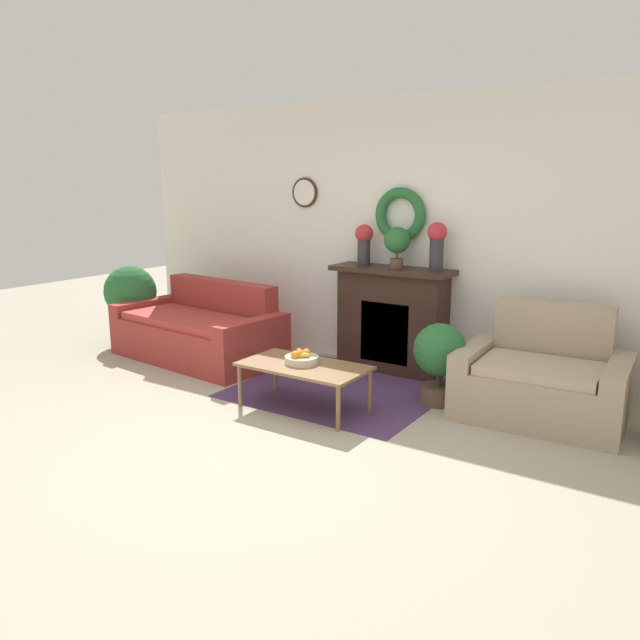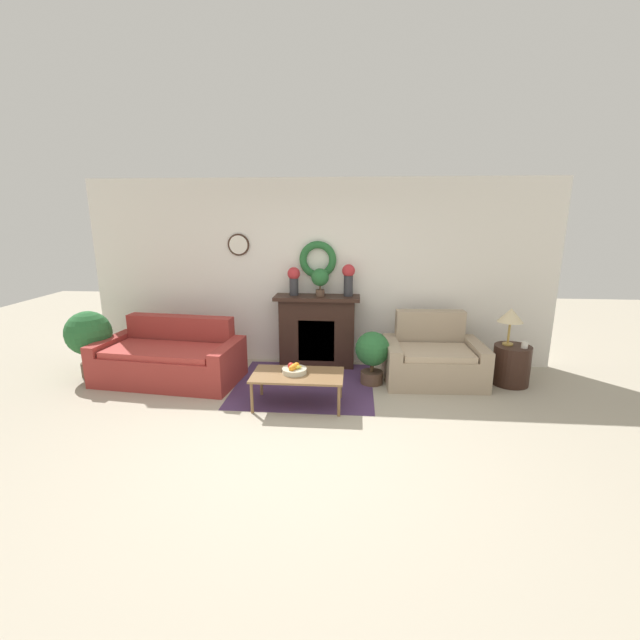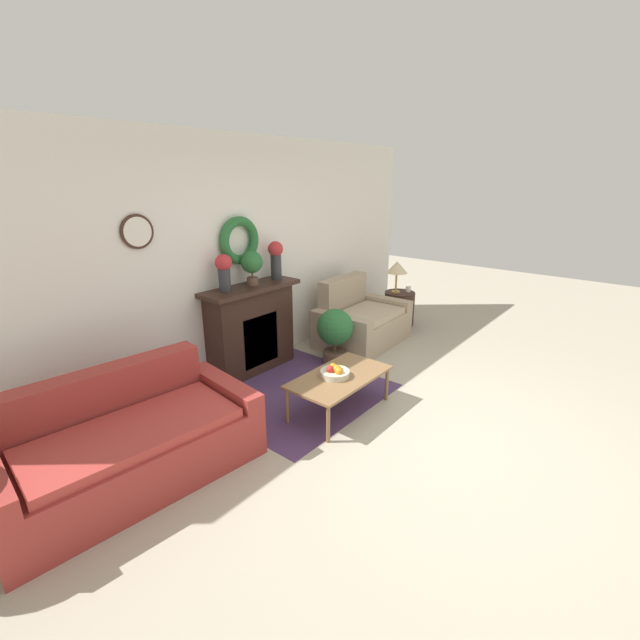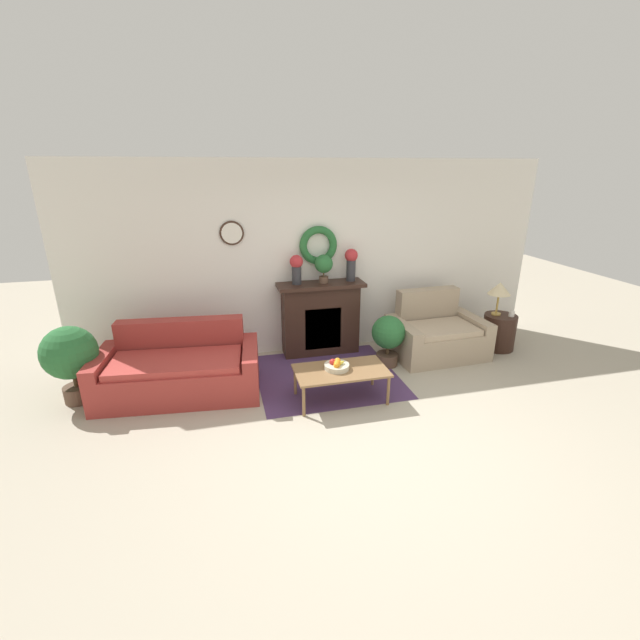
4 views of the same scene
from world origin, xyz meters
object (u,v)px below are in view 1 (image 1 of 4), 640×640
coffee_table (304,369)px  potted_plant_floor_by_loveseat (440,356)px  couch_left (200,332)px  potted_plant_floor_by_couch (131,295)px  fruit_bowl (301,358)px  potted_plant_on_mantel (397,242)px  fireplace (392,319)px  vase_on_mantel_left (364,241)px  vase_on_mantel_right (437,242)px  loveseat_right (542,381)px

coffee_table → potted_plant_floor_by_loveseat: 1.17m
couch_left → potted_plant_floor_by_couch: (-1.16, 0.05, 0.28)m
fruit_bowl → potted_plant_on_mantel: (0.19, 1.35, 0.87)m
fruit_bowl → potted_plant_on_mantel: potted_plant_on_mantel is taller
fireplace → potted_plant_on_mantel: size_ratio=3.09×
fireplace → potted_plant_on_mantel: (0.05, -0.01, 0.77)m
fruit_bowl → vase_on_mantel_left: vase_on_mantel_left is taller
fruit_bowl → potted_plant_floor_by_couch: size_ratio=0.31×
vase_on_mantel_left → vase_on_mantel_right: size_ratio=0.89×
coffee_table → vase_on_mantel_left: (-0.23, 1.40, 0.94)m
couch_left → potted_plant_floor_by_couch: 1.19m
couch_left → fruit_bowl: 1.89m
vase_on_mantel_right → potted_plant_on_mantel: size_ratio=1.15×
potted_plant_floor_by_couch → potted_plant_on_mantel: bearing=12.1°
potted_plant_on_mantel → couch_left: bearing=-159.8°
couch_left → fireplace: bearing=26.7°
loveseat_right → potted_plant_floor_by_couch: 4.71m
coffee_table → vase_on_mantel_right: vase_on_mantel_right is taller
fruit_bowl → vase_on_mantel_right: (0.59, 1.37, 0.89)m
vase_on_mantel_right → potted_plant_on_mantel: (-0.40, -0.02, -0.02)m
fireplace → potted_plant_floor_by_couch: fireplace is taller
fruit_bowl → coffee_table: bearing=-29.6°
fireplace → potted_plant_floor_by_couch: size_ratio=1.33×
couch_left → coffee_table: (1.82, -0.65, 0.06)m
couch_left → loveseat_right: loveseat_right is taller
potted_plant_floor_by_couch → coffee_table: bearing=-13.4°
loveseat_right → potted_plant_floor_by_couch: (-4.69, -0.22, 0.28)m
vase_on_mantel_left → vase_on_mantel_right: vase_on_mantel_right is taller
fireplace → coffee_table: size_ratio=1.15×
coffee_table → potted_plant_floor_by_loveseat: (0.89, 0.75, 0.07)m
loveseat_right → vase_on_mantel_right: (-1.16, 0.47, 1.02)m
coffee_table → fruit_bowl: 0.09m
coffee_table → potted_plant_on_mantel: (0.15, 1.38, 0.95)m
fruit_bowl → loveseat_right: bearing=27.2°
coffee_table → potted_plant_floor_by_couch: 3.07m
potted_plant_on_mantel → coffee_table: bearing=-96.1°
vase_on_mantel_right → coffee_table: bearing=-111.4°
couch_left → potted_plant_on_mantel: 2.33m
vase_on_mantel_left → potted_plant_on_mantel: (0.38, -0.02, 0.01)m
couch_left → fruit_bowl: bearing=-13.7°
fruit_bowl → vase_on_mantel_left: bearing=97.8°
potted_plant_on_mantel → loveseat_right: bearing=-16.1°
coffee_table → potted_plant_floor_by_loveseat: potted_plant_floor_by_loveseat is taller
fireplace → potted_plant_floor_by_loveseat: fireplace is taller
vase_on_mantel_right → potted_plant_floor_by_couch: (-3.53, -0.69, -0.74)m
vase_on_mantel_left → potted_plant_floor_by_loveseat: vase_on_mantel_left is taller
fireplace → fruit_bowl: fireplace is taller
vase_on_mantel_left → coffee_table: bearing=-80.6°
vase_on_mantel_left → couch_left: bearing=-154.9°
couch_left → vase_on_mantel_right: (2.37, 0.74, 1.03)m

